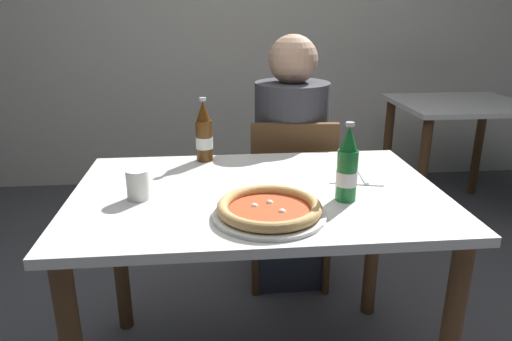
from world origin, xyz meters
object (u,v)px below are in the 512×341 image
dining_table_main (257,221)px  beer_bottle_center (204,135)px  pizza_margherita_near (269,209)px  beer_bottle_left (347,168)px  chair_behind_table (291,194)px  diner_seated (290,170)px  napkin_with_cutlery (356,175)px  dining_table_background (458,126)px  paper_cup (138,184)px

dining_table_main → beer_bottle_center: bearing=117.3°
pizza_margherita_near → beer_bottle_left: 0.28m
dining_table_main → chair_behind_table: (0.22, 0.61, -0.15)m
chair_behind_table → diner_seated: size_ratio=0.70×
diner_seated → napkin_with_cutlery: diner_seated is taller
chair_behind_table → beer_bottle_left: (0.05, -0.72, 0.37)m
pizza_margherita_near → napkin_with_cutlery: size_ratio=1.50×
chair_behind_table → napkin_with_cutlery: 0.60m
chair_behind_table → diner_seated: diner_seated is taller
dining_table_background → beer_bottle_left: bearing=-128.0°
paper_cup → napkin_with_cutlery: bearing=10.5°
dining_table_main → paper_cup: paper_cup is taller
diner_seated → paper_cup: size_ratio=12.73×
chair_behind_table → napkin_with_cutlery: bearing=109.4°
napkin_with_cutlery → paper_cup: 0.75m
dining_table_main → paper_cup: size_ratio=12.63×
dining_table_main → beer_bottle_center: (-0.17, 0.34, 0.22)m
beer_bottle_left → beer_bottle_center: same height
dining_table_background → pizza_margherita_near: size_ratio=2.43×
pizza_margherita_near → paper_cup: bearing=156.5°
beer_bottle_left → beer_bottle_center: (-0.44, 0.45, 0.00)m
dining_table_background → pizza_margherita_near: bearing=-131.7°
beer_bottle_center → napkin_with_cutlery: (0.53, -0.24, -0.10)m
beer_bottle_left → pizza_margherita_near: bearing=-158.6°
napkin_with_cutlery → paper_cup: size_ratio=2.32×
diner_seated → beer_bottle_left: 0.82m
chair_behind_table → pizza_margherita_near: (-0.21, -0.82, 0.29)m
beer_bottle_left → napkin_with_cutlery: (0.10, 0.21, -0.10)m
pizza_margherita_near → beer_bottle_center: (-0.19, 0.54, 0.08)m
pizza_margherita_near → dining_table_main: bearing=93.6°
beer_bottle_center → diner_seated: bearing=39.2°
pizza_margherita_near → napkin_with_cutlery: 0.46m
beer_bottle_left → napkin_with_cutlery: beer_bottle_left is taller
diner_seated → chair_behind_table: bearing=-95.4°
dining_table_main → chair_behind_table: 0.67m
pizza_margherita_near → paper_cup: size_ratio=3.46×
pizza_margherita_near → paper_cup: paper_cup is taller
beer_bottle_left → beer_bottle_center: 0.62m
dining_table_background → beer_bottle_center: (-1.61, -1.05, 0.26)m
beer_bottle_center → beer_bottle_left: bearing=-45.5°
diner_seated → beer_bottle_center: 0.58m
dining_table_main → beer_bottle_center: beer_bottle_center is taller
beer_bottle_center → paper_cup: 0.43m
dining_table_main → beer_bottle_center: 0.44m
dining_table_main → napkin_with_cutlery: napkin_with_cutlery is taller
dining_table_main → beer_bottle_left: size_ratio=4.86×
chair_behind_table → beer_bottle_left: beer_bottle_left is taller
beer_bottle_left → paper_cup: 0.65m
dining_table_main → dining_table_background: (1.44, 1.39, -0.04)m
diner_seated → dining_table_background: (1.21, 0.73, 0.01)m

